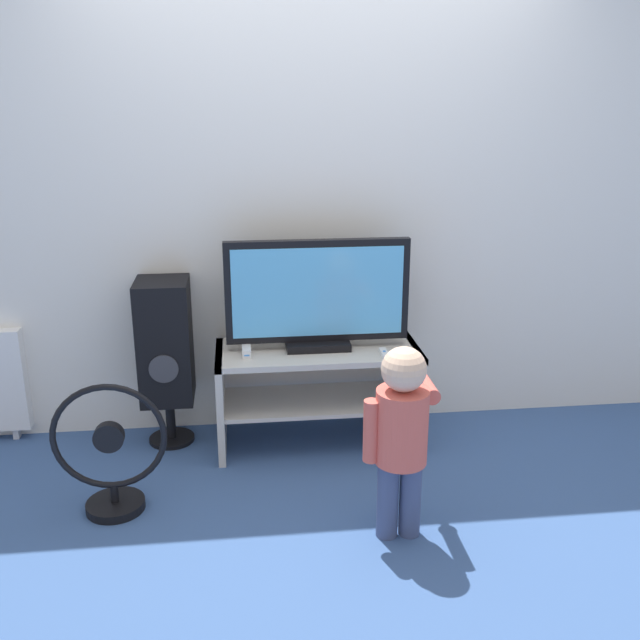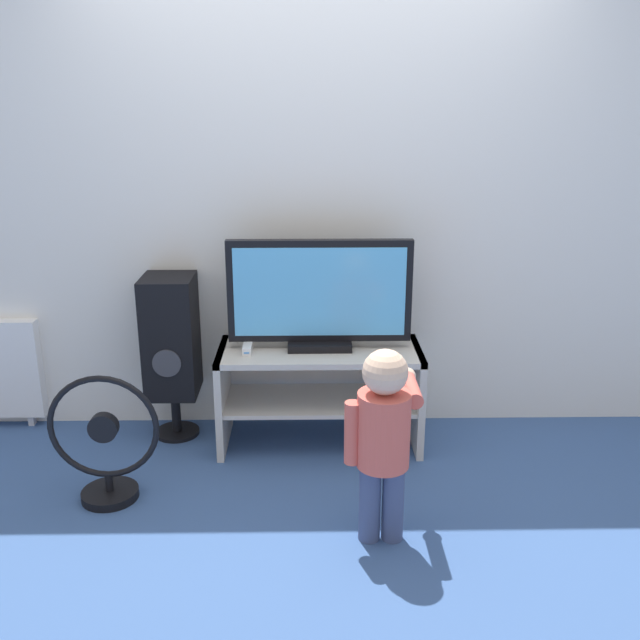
% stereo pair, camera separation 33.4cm
% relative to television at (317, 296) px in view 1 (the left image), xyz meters
% --- Properties ---
extents(ground_plane, '(16.00, 16.00, 0.00)m').
position_rel_television_xyz_m(ground_plane, '(0.00, -0.25, -0.81)').
color(ground_plane, '#38568C').
extents(wall_back, '(10.00, 0.06, 2.60)m').
position_rel_television_xyz_m(wall_back, '(0.00, 0.29, 0.49)').
color(wall_back, silver).
rests_on(wall_back, ground_plane).
extents(tv_stand, '(1.05, 0.45, 0.53)m').
position_rel_television_xyz_m(tv_stand, '(0.00, -0.02, -0.46)').
color(tv_stand, beige).
rests_on(tv_stand, ground_plane).
extents(television, '(0.94, 0.20, 0.57)m').
position_rel_television_xyz_m(television, '(0.00, 0.00, 0.00)').
color(television, black).
rests_on(television, tv_stand).
extents(game_console, '(0.04, 0.17, 0.04)m').
position_rel_television_xyz_m(game_console, '(-0.37, -0.05, -0.26)').
color(game_console, white).
rests_on(game_console, tv_stand).
extents(remote_primary, '(0.04, 0.13, 0.03)m').
position_rel_television_xyz_m(remote_primary, '(0.32, -0.16, -0.27)').
color(remote_primary, white).
rests_on(remote_primary, tv_stand).
extents(child, '(0.32, 0.48, 0.85)m').
position_rel_television_xyz_m(child, '(0.24, -0.89, -0.31)').
color(child, '#3F4C72').
rests_on(child, ground_plane).
extents(speaker_tower, '(0.27, 0.31, 0.89)m').
position_rel_television_xyz_m(speaker_tower, '(-0.79, 0.09, -0.26)').
color(speaker_tower, black).
rests_on(speaker_tower, ground_plane).
extents(floor_fan, '(0.50, 0.26, 0.61)m').
position_rel_television_xyz_m(floor_fan, '(-0.98, -0.56, -0.54)').
color(floor_fan, black).
rests_on(floor_fan, ground_plane).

